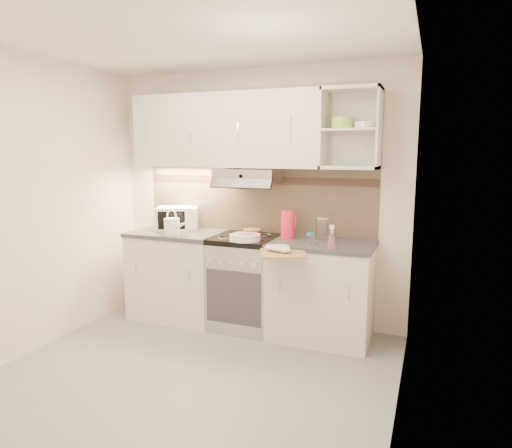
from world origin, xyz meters
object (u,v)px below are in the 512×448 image
(microwave, at_px, (177,218))
(spray_bottle, at_px, (332,239))
(electric_range, at_px, (245,282))
(cutting_board, at_px, (283,254))
(glass_jar, at_px, (322,229))
(pink_pitcher, at_px, (288,224))
(watering_can, at_px, (173,226))
(plate_stack, at_px, (245,237))

(microwave, distance_m, spray_bottle, 1.73)
(electric_range, relative_size, cutting_board, 2.47)
(electric_range, bearing_deg, cutting_board, -40.24)
(glass_jar, xyz_separation_m, spray_bottle, (0.15, -0.29, -0.03))
(electric_range, height_order, pink_pitcher, pink_pitcher)
(electric_range, relative_size, pink_pitcher, 3.47)
(electric_range, relative_size, glass_jar, 4.10)
(electric_range, relative_size, microwave, 1.78)
(electric_range, xyz_separation_m, cutting_board, (0.52, -0.44, 0.42))
(watering_can, height_order, glass_jar, watering_can)
(electric_range, bearing_deg, glass_jar, 5.31)
(watering_can, relative_size, cutting_board, 0.80)
(electric_range, distance_m, plate_stack, 0.51)
(microwave, height_order, cutting_board, microwave)
(cutting_board, bearing_deg, plate_stack, 126.12)
(electric_range, distance_m, spray_bottle, 1.05)
(spray_bottle, bearing_deg, pink_pitcher, 133.06)
(pink_pitcher, xyz_separation_m, glass_jar, (0.33, -0.01, -0.02))
(microwave, xyz_separation_m, pink_pitcher, (1.21, -0.04, 0.01))
(plate_stack, xyz_separation_m, spray_bottle, (0.81, -0.05, 0.06))
(watering_can, xyz_separation_m, cutting_board, (1.21, -0.26, -0.12))
(pink_pitcher, relative_size, glass_jar, 1.18)
(electric_range, height_order, glass_jar, glass_jar)
(microwave, bearing_deg, plate_stack, -43.02)
(cutting_board, bearing_deg, pink_pitcher, 79.97)
(electric_range, bearing_deg, spray_bottle, -14.03)
(electric_range, distance_m, glass_jar, 0.92)
(watering_can, height_order, cutting_board, watering_can)
(pink_pitcher, xyz_separation_m, spray_bottle, (0.48, -0.29, -0.05))
(plate_stack, xyz_separation_m, glass_jar, (0.66, 0.24, 0.08))
(electric_range, height_order, plate_stack, plate_stack)
(pink_pitcher, relative_size, cutting_board, 0.71)
(microwave, height_order, glass_jar, microwave)
(electric_range, distance_m, cutting_board, 0.80)
(electric_range, height_order, cutting_board, electric_range)
(watering_can, bearing_deg, electric_range, 26.01)
(spray_bottle, height_order, cutting_board, spray_bottle)
(glass_jar, bearing_deg, electric_range, -174.69)
(pink_pitcher, distance_m, spray_bottle, 0.56)
(plate_stack, bearing_deg, microwave, 161.80)
(watering_can, distance_m, cutting_board, 1.25)
(cutting_board, bearing_deg, glass_jar, 44.57)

